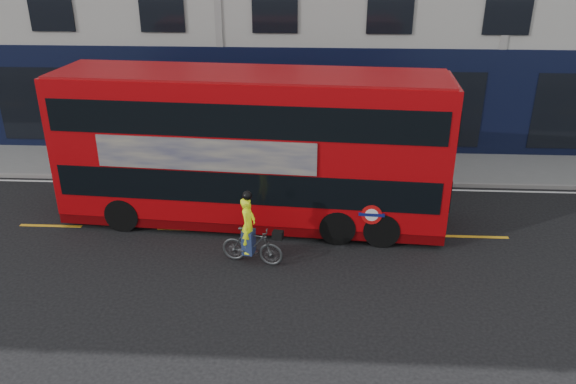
{
  "coord_description": "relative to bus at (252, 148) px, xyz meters",
  "views": [
    {
      "loc": [
        3.58,
        -12.39,
        7.43
      ],
      "look_at": [
        2.82,
        1.47,
        1.24
      ],
      "focal_mm": 35.0,
      "sensor_mm": 36.0,
      "label": 1
    }
  ],
  "objects": [
    {
      "name": "bus",
      "position": [
        0.0,
        0.0,
        0.0
      ],
      "size": [
        10.85,
        3.18,
        4.32
      ],
      "rotation": [
        0.0,
        0.0,
        -0.07
      ],
      "color": "#AC060B",
      "rests_on": "ground"
    },
    {
      "name": "road_edge_line",
      "position": [
        -1.79,
        2.47,
        -2.21
      ],
      "size": [
        58.0,
        0.1,
        0.01
      ],
      "primitive_type": "cube",
      "color": "silver",
      "rests_on": "ground"
    },
    {
      "name": "lane_dashes",
      "position": [
        -1.79,
        -0.73,
        -2.21
      ],
      "size": [
        58.0,
        0.12,
        0.01
      ],
      "primitive_type": null,
      "color": "gold",
      "rests_on": "ground"
    },
    {
      "name": "cyclist",
      "position": [
        0.2,
        -2.41,
        -1.56
      ],
      "size": [
        1.67,
        0.8,
        1.97
      ],
      "rotation": [
        0.0,
        0.0,
        -0.22
      ],
      "color": "#424547",
      "rests_on": "ground"
    },
    {
      "name": "ground",
      "position": [
        -1.79,
        -2.23,
        -2.21
      ],
      "size": [
        120.0,
        120.0,
        0.0
      ],
      "primitive_type": "plane",
      "color": "black",
      "rests_on": "ground"
    },
    {
      "name": "kerb",
      "position": [
        -1.79,
        2.77,
        -2.15
      ],
      "size": [
        60.0,
        0.12,
        0.13
      ],
      "primitive_type": "cube",
      "color": "gray",
      "rests_on": "ground"
    },
    {
      "name": "pavement",
      "position": [
        -1.79,
        4.27,
        -2.15
      ],
      "size": [
        60.0,
        3.0,
        0.12
      ],
      "primitive_type": "cube",
      "color": "gray",
      "rests_on": "ground"
    }
  ]
}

